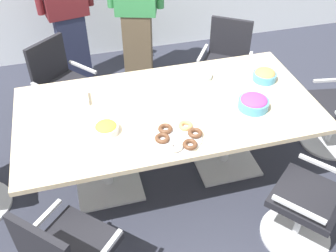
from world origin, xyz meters
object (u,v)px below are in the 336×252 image
person_standing_0 (66,8)px  snack_bowl_cookies (265,75)px  office_chair_4 (313,206)px  snack_bowl_candy_mix (254,102)px  donut_platter (179,137)px  office_chair_0 (225,68)px  plate_stack (199,75)px  conference_table (168,119)px  office_chair_1 (64,91)px  napkin_pile (78,99)px  person_standing_1 (136,6)px  snack_bowl_chips_yellow (106,128)px

person_standing_0 → snack_bowl_cookies: (1.58, -1.58, -0.14)m
office_chair_4 → snack_bowl_candy_mix: bearing=63.0°
donut_platter → office_chair_0: bearing=55.4°
donut_platter → plate_stack: 0.84m
conference_table → office_chair_1: office_chair_1 is taller
napkin_pile → plate_stack: bearing=4.7°
person_standing_1 → napkin_pile: person_standing_1 is taller
office_chair_0 → person_standing_1: 1.17m
conference_table → person_standing_0: (-0.66, 1.74, 0.31)m
person_standing_1 → snack_bowl_candy_mix: size_ratio=7.43×
person_standing_0 → snack_bowl_cookies: person_standing_0 is taller
snack_bowl_cookies → snack_bowl_candy_mix: 0.44m
donut_platter → napkin_pile: 0.93m
snack_bowl_cookies → napkin_pile: snack_bowl_cookies is taller
office_chair_1 → office_chair_4: bearing=90.6°
office_chair_0 → napkin_pile: (-1.58, -0.68, 0.37)m
person_standing_1 → snack_bowl_candy_mix: person_standing_1 is taller
snack_bowl_chips_yellow → snack_bowl_candy_mix: snack_bowl_candy_mix is taller
donut_platter → plate_stack: bearing=61.2°
snack_bowl_chips_yellow → plate_stack: bearing=30.3°
office_chair_0 → person_standing_1: person_standing_1 is taller
office_chair_0 → snack_bowl_chips_yellow: bearing=72.4°
conference_table → office_chair_1: (-0.82, 0.96, -0.22)m
office_chair_4 → person_standing_0: person_standing_0 is taller
person_standing_0 → donut_platter: (0.64, -2.12, -0.17)m
plate_stack → napkin_pile: 1.08m
office_chair_0 → plate_stack: 0.86m
office_chair_4 → donut_platter: (-0.84, 0.58, 0.36)m
office_chair_4 → snack_bowl_candy_mix: office_chair_4 is taller
office_chair_1 → donut_platter: (0.80, -1.35, 0.36)m
conference_table → office_chair_0: 1.31m
person_standing_0 → plate_stack: (1.04, -1.39, -0.17)m
conference_table → snack_bowl_candy_mix: (0.65, -0.19, 0.18)m
office_chair_0 → donut_platter: size_ratio=2.58×
office_chair_1 → person_standing_0: (0.16, 0.77, 0.53)m
napkin_pile → donut_platter: bearing=-44.2°
person_standing_1 → napkin_pile: 1.53m
office_chair_1 → snack_bowl_candy_mix: 1.91m
office_chair_0 → plate_stack: (-0.51, -0.59, 0.36)m
office_chair_1 → snack_bowl_candy_mix: bearing=102.2°
person_standing_0 → person_standing_1: (0.73, -0.16, 0.01)m
conference_table → donut_platter: donut_platter is taller
office_chair_1 → person_standing_1: bearing=174.7°
office_chair_4 → snack_bowl_cookies: 1.20m
office_chair_4 → napkin_pile: office_chair_4 is taller
snack_bowl_cookies → plate_stack: (-0.54, 0.19, -0.03)m
snack_bowl_cookies → donut_platter: (-0.94, -0.55, -0.03)m
person_standing_1 → napkin_pile: size_ratio=10.82×
office_chair_0 → donut_platter: 1.65m
snack_bowl_candy_mix → donut_platter: snack_bowl_candy_mix is taller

